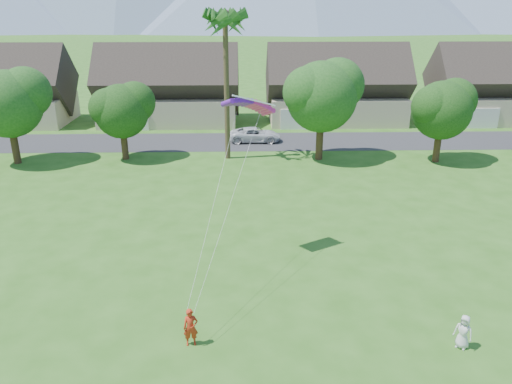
{
  "coord_description": "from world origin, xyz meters",
  "views": [
    {
      "loc": [
        -0.63,
        -13.89,
        12.91
      ],
      "look_at": [
        0.0,
        10.0,
        3.8
      ],
      "focal_mm": 35.0,
      "sensor_mm": 36.0,
      "label": 1
    }
  ],
  "objects_px": {
    "kite_flyer": "(191,327)",
    "parked_car": "(255,135)",
    "watcher": "(463,332)",
    "parafoil_kite": "(249,103)"
  },
  "relations": [
    {
      "from": "kite_flyer",
      "to": "parked_car",
      "type": "relative_size",
      "value": 0.32
    },
    {
      "from": "watcher",
      "to": "parafoil_kite",
      "type": "bearing_deg",
      "value": 174.01
    },
    {
      "from": "watcher",
      "to": "parked_car",
      "type": "relative_size",
      "value": 0.29
    },
    {
      "from": "watcher",
      "to": "parafoil_kite",
      "type": "distance_m",
      "value": 14.14
    },
    {
      "from": "watcher",
      "to": "parafoil_kite",
      "type": "relative_size",
      "value": 0.51
    },
    {
      "from": "kite_flyer",
      "to": "watcher",
      "type": "height_order",
      "value": "kite_flyer"
    },
    {
      "from": "parafoil_kite",
      "to": "parked_car",
      "type": "bearing_deg",
      "value": 61.61
    },
    {
      "from": "watcher",
      "to": "parafoil_kite",
      "type": "xyz_separation_m",
      "value": [
        -8.34,
        8.64,
        7.46
      ]
    },
    {
      "from": "watcher",
      "to": "kite_flyer",
      "type": "bearing_deg",
      "value": -142.36
    },
    {
      "from": "kite_flyer",
      "to": "watcher",
      "type": "distance_m",
      "value": 10.81
    }
  ]
}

